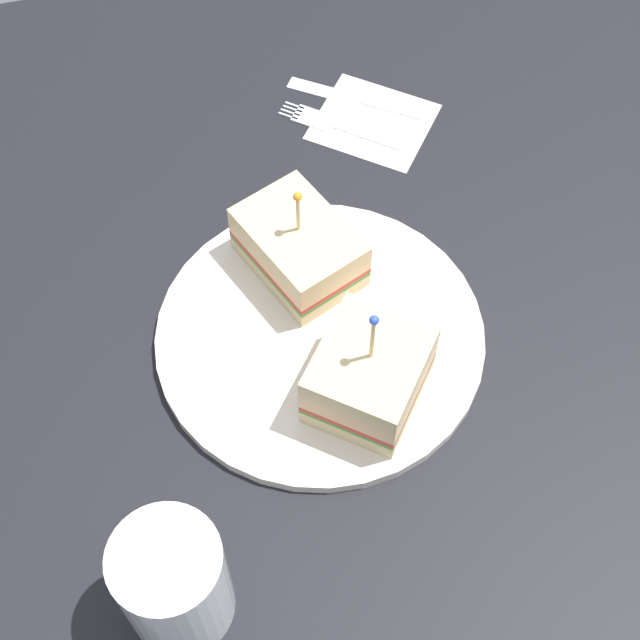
{
  "coord_description": "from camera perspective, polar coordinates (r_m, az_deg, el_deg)",
  "views": [
    {
      "loc": [
        9.82,
        38.41,
        66.37
      ],
      "look_at": [
        0.0,
        0.0,
        3.01
      ],
      "focal_mm": 53.67,
      "sensor_mm": 36.0,
      "label": 1
    }
  ],
  "objects": [
    {
      "name": "sandwich_half_front",
      "position": [
        0.78,
        -1.09,
        4.38
      ],
      "size": [
        10.31,
        12.01,
        9.33
      ],
      "color": "beige",
      "rests_on": "plate"
    },
    {
      "name": "sandwich_half_back",
      "position": [
        0.71,
        2.95,
        -3.29
      ],
      "size": [
        11.35,
        11.53,
        10.97
      ],
      "color": "beige",
      "rests_on": "plate"
    },
    {
      "name": "drink_glass",
      "position": [
        0.65,
        -8.63,
        -15.4
      ],
      "size": [
        7.23,
        7.23,
        10.08
      ],
      "color": "gold",
      "rests_on": "ground_plane"
    },
    {
      "name": "fork",
      "position": [
        0.92,
        0.44,
        11.69
      ],
      "size": [
        10.35,
        8.76,
        0.35
      ],
      "color": "silver",
      "rests_on": "ground_plane"
    },
    {
      "name": "napkin",
      "position": [
        0.92,
        3.19,
        11.73
      ],
      "size": [
        13.93,
        13.76,
        0.15
      ],
      "primitive_type": "cube",
      "rotation": [
        0.0,
        0.0,
        5.61
      ],
      "color": "beige",
      "rests_on": "ground_plane"
    },
    {
      "name": "ground_plane",
      "position": [
        0.78,
        -0.0,
        -1.56
      ],
      "size": [
        94.89,
        94.89,
        2.0
      ],
      "primitive_type": "cube",
      "color": "black"
    },
    {
      "name": "knife",
      "position": [
        0.94,
        1.53,
        13.17
      ],
      "size": [
        11.53,
        8.52,
        0.35
      ],
      "color": "silver",
      "rests_on": "ground_plane"
    },
    {
      "name": "plate",
      "position": [
        0.77,
        -0.0,
        -0.99
      ],
      "size": [
        26.42,
        26.42,
        1.01
      ],
      "primitive_type": "cylinder",
      "color": "silver",
      "rests_on": "ground_plane"
    }
  ]
}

